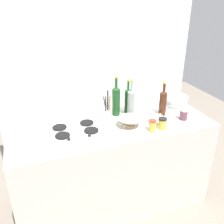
% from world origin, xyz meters
% --- Properties ---
extents(ground_plane, '(6.00, 6.00, 0.00)m').
position_xyz_m(ground_plane, '(0.00, 0.00, 0.00)').
color(ground_plane, gray).
rests_on(ground_plane, ground).
extents(counter_block, '(1.80, 0.70, 0.90)m').
position_xyz_m(counter_block, '(0.00, 0.00, 0.45)').
color(counter_block, beige).
rests_on(counter_block, ground).
extents(backsplash_panel, '(1.90, 0.06, 2.10)m').
position_xyz_m(backsplash_panel, '(0.00, 0.38, 1.05)').
color(backsplash_panel, white).
rests_on(backsplash_panel, ground).
extents(stovetop_hob, '(0.48, 0.32, 0.04)m').
position_xyz_m(stovetop_hob, '(-0.34, -0.02, 0.91)').
color(stovetop_hob, '#B2B2B7').
rests_on(stovetop_hob, counter_block).
extents(plate_stack, '(0.25, 0.26, 0.12)m').
position_xyz_m(plate_stack, '(0.72, 0.11, 0.96)').
color(plate_stack, white).
rests_on(plate_stack, counter_block).
extents(wine_bottle_leftmost, '(0.07, 0.07, 0.37)m').
position_xyz_m(wine_bottle_leftmost, '(0.22, 0.08, 1.04)').
color(wine_bottle_leftmost, gray).
rests_on(wine_bottle_leftmost, counter_block).
extents(wine_bottle_mid_left, '(0.07, 0.07, 0.39)m').
position_xyz_m(wine_bottle_mid_left, '(0.10, 0.17, 1.05)').
color(wine_bottle_mid_left, '#19471E').
rests_on(wine_bottle_mid_left, counter_block).
extents(wine_bottle_mid_right, '(0.07, 0.07, 0.34)m').
position_xyz_m(wine_bottle_mid_right, '(0.23, 0.18, 1.03)').
color(wine_bottle_mid_right, '#19471E').
rests_on(wine_bottle_mid_right, counter_block).
extents(wine_bottle_rightmost, '(0.07, 0.07, 0.33)m').
position_xyz_m(wine_bottle_rightmost, '(0.52, 0.02, 1.03)').
color(wine_bottle_rightmost, '#472314').
rests_on(wine_bottle_rightmost, counter_block).
extents(mixing_bowl, '(0.21, 0.21, 0.08)m').
position_xyz_m(mixing_bowl, '(0.13, -0.09, 0.94)').
color(mixing_bowl, beige).
rests_on(mixing_bowl, counter_block).
extents(butter_dish, '(0.15, 0.13, 0.05)m').
position_xyz_m(butter_dish, '(0.39, -0.10, 0.93)').
color(butter_dish, white).
rests_on(butter_dish, counter_block).
extents(utensil_crock, '(0.10, 0.10, 0.28)m').
position_xyz_m(utensil_crock, '(-0.02, 0.09, 0.96)').
color(utensil_crock, silver).
rests_on(utensil_crock, counter_block).
extents(condiment_jar_front, '(0.07, 0.07, 0.10)m').
position_xyz_m(condiment_jar_front, '(0.65, -0.14, 0.95)').
color(condiment_jar_front, '#66384C').
rests_on(condiment_jar_front, counter_block).
extents(condiment_jar_rear, '(0.06, 0.06, 0.11)m').
position_xyz_m(condiment_jar_rear, '(0.27, -0.24, 0.95)').
color(condiment_jar_rear, gold).
rests_on(condiment_jar_rear, counter_block).
extents(condiment_jar_spare, '(0.07, 0.07, 0.10)m').
position_xyz_m(condiment_jar_spare, '(0.37, -0.23, 0.95)').
color(condiment_jar_spare, gold).
rests_on(condiment_jar_spare, counter_block).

